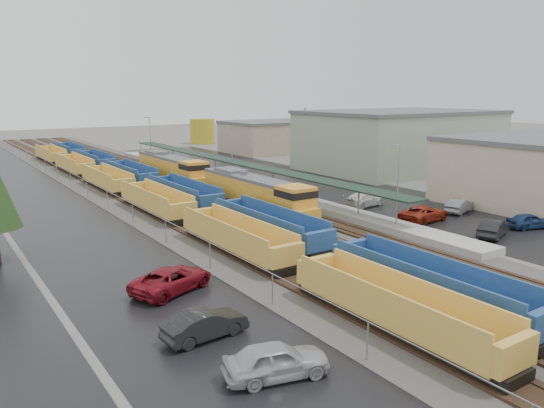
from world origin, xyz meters
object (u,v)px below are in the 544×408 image
Objects in this scene: well_string_yellow at (156,203)px; parked_car_east_c at (364,200)px; parked_car_west_b at (205,325)px; parked_car_east_d at (529,221)px; parked_car_east_e at (459,206)px; parked_car_west_c at (172,279)px; parked_car_east_a at (493,228)px; well_string_blue at (183,195)px; parked_car_east_b at (424,214)px; parked_car_west_a at (276,361)px; storage_tank at (202,131)px; locomotive_lead at (257,195)px; locomotive_trail at (173,170)px.

parked_car_east_c is (20.32, -9.51, -0.42)m from well_string_yellow.
parked_car_west_b reaches higher than parked_car_east_d.
parked_car_west_c is at bearing 80.77° from parked_car_east_e.
parked_car_east_e is (5.49, 7.64, -0.05)m from parked_car_east_a.
well_string_blue reaches higher than parked_car_east_a.
parked_car_east_d is at bearing -147.25° from parked_car_east_b.
parked_car_east_b is at bearing 57.50° from parked_car_east_d.
well_string_blue is at bearing -27.19° from parked_car_west_b.
parked_car_east_a is 15.45m from parked_car_east_c.
parked_car_east_a is at bearing 178.64° from parked_car_east_b.
parked_car_west_a is 30.27m from parked_car_east_a.
parked_car_east_c is 16.77m from parked_car_east_d.
storage_tank is 1.24× the size of parked_car_west_a.
well_string_yellow reaches higher than parked_car_east_b.
parked_car_east_d is at bearing -61.94° from parked_car_west_a.
parked_car_west_b is 31.19m from parked_car_east_b.
locomotive_lead is 4.08× the size of parked_car_west_b.
well_string_blue is at bearing 45.06° from parked_car_east_c.
parked_car_west_c is 1.05× the size of parked_car_east_c.
parked_car_east_d is at bearing -168.18° from parked_car_east_c.
parked_car_east_a reaches higher than parked_car_east_d.
locomotive_lead is 0.16× the size of well_string_yellow.
parked_car_east_d is at bearing -112.27° from parked_car_east_a.
storage_tank is 1.10× the size of parked_car_east_c.
parked_car_east_a is 1.07× the size of parked_car_east_e.
well_string_blue is at bearing 58.59° from parked_car_east_d.
parked_car_east_a reaches higher than parked_car_east_b.
parked_car_east_e is at bearing -59.26° from locomotive_trail.
locomotive_trail is at bearing 18.04° from parked_car_east_c.
storage_tank is at bearing -31.03° from parked_car_west_b.
well_string_blue is 31.98m from parked_car_east_a.
well_string_yellow is 29.70m from parked_car_west_b.
locomotive_trail is at bearing -4.28° from parked_car_west_a.
locomotive_lead is at bearing -66.15° from well_string_blue.
parked_car_east_a is at bearing -71.37° from locomotive_trail.
locomotive_lead is at bearing -41.13° from well_string_yellow.
well_string_blue reaches higher than parked_car_west_b.
parked_car_east_d is at bearing -50.45° from well_string_blue.
parked_car_east_c reaches higher than parked_car_east_b.
well_string_blue reaches higher than parked_car_west_a.
locomotive_lead is 79.16m from storage_tank.
parked_car_west_c is (0.37, 12.32, -0.02)m from parked_car_west_a.
parked_car_west_c reaches higher than parked_car_east_b.
parked_car_west_b is (-47.17, -94.47, -2.23)m from storage_tank.
parked_car_east_a reaches higher than parked_car_west_b.
storage_tank is 92.01m from parked_car_east_d.
parked_car_east_d is (5.32, -0.18, -0.06)m from parked_car_east_a.
storage_tank is 1.33× the size of parked_car_east_e.
parked_car_east_c is (12.32, -2.52, -1.47)m from locomotive_lead.
parked_car_east_a is 1.12× the size of parked_car_east_d.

